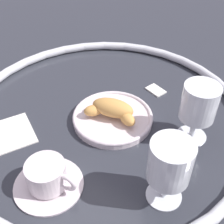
{
  "coord_description": "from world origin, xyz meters",
  "views": [
    {
      "loc": [
        -0.31,
        0.45,
        0.49
      ],
      "look_at": [
        -0.02,
        0.0,
        0.03
      ],
      "focal_mm": 47.74,
      "sensor_mm": 36.0,
      "label": 1
    }
  ],
  "objects_px": {
    "folded_napkin": "(8,134)",
    "croissant_large": "(112,110)",
    "juice_glass_left": "(199,105)",
    "pastry_plate": "(112,118)",
    "coffee_cup_near": "(48,178)",
    "juice_glass_right": "(170,164)",
    "sugar_packet": "(156,90)"
  },
  "relations": [
    {
      "from": "juice_glass_left",
      "to": "folded_napkin",
      "type": "relative_size",
      "value": 1.27
    },
    {
      "from": "pastry_plate",
      "to": "folded_napkin",
      "type": "bearing_deg",
      "value": 43.23
    },
    {
      "from": "juice_glass_left",
      "to": "croissant_large",
      "type": "bearing_deg",
      "value": 18.07
    },
    {
      "from": "coffee_cup_near",
      "to": "folded_napkin",
      "type": "distance_m",
      "value": 0.18
    },
    {
      "from": "pastry_plate",
      "to": "juice_glass_left",
      "type": "distance_m",
      "value": 0.21
    },
    {
      "from": "pastry_plate",
      "to": "juice_glass_right",
      "type": "bearing_deg",
      "value": 147.74
    },
    {
      "from": "pastry_plate",
      "to": "croissant_large",
      "type": "relative_size",
      "value": 1.44
    },
    {
      "from": "pastry_plate",
      "to": "coffee_cup_near",
      "type": "relative_size",
      "value": 1.41
    },
    {
      "from": "croissant_large",
      "to": "juice_glass_left",
      "type": "bearing_deg",
      "value": -161.93
    },
    {
      "from": "pastry_plate",
      "to": "coffee_cup_near",
      "type": "distance_m",
      "value": 0.22
    },
    {
      "from": "coffee_cup_near",
      "to": "juice_glass_left",
      "type": "relative_size",
      "value": 0.97
    },
    {
      "from": "croissant_large",
      "to": "juice_glass_left",
      "type": "distance_m",
      "value": 0.2
    },
    {
      "from": "juice_glass_right",
      "to": "folded_napkin",
      "type": "distance_m",
      "value": 0.38
    },
    {
      "from": "croissant_large",
      "to": "folded_napkin",
      "type": "distance_m",
      "value": 0.24
    },
    {
      "from": "coffee_cup_near",
      "to": "juice_glass_right",
      "type": "height_order",
      "value": "juice_glass_right"
    },
    {
      "from": "juice_glass_right",
      "to": "sugar_packet",
      "type": "xyz_separation_m",
      "value": [
        0.16,
        -0.29,
        -0.09
      ]
    },
    {
      "from": "pastry_plate",
      "to": "sugar_packet",
      "type": "relative_size",
      "value": 3.85
    },
    {
      "from": "coffee_cup_near",
      "to": "sugar_packet",
      "type": "relative_size",
      "value": 2.72
    },
    {
      "from": "pastry_plate",
      "to": "juice_glass_left",
      "type": "bearing_deg",
      "value": -162.89
    },
    {
      "from": "sugar_packet",
      "to": "juice_glass_right",
      "type": "bearing_deg",
      "value": 138.22
    },
    {
      "from": "juice_glass_right",
      "to": "pastry_plate",
      "type": "bearing_deg",
      "value": -32.26
    },
    {
      "from": "juice_glass_right",
      "to": "folded_napkin",
      "type": "height_order",
      "value": "juice_glass_right"
    },
    {
      "from": "juice_glass_left",
      "to": "pastry_plate",
      "type": "bearing_deg",
      "value": 17.11
    },
    {
      "from": "coffee_cup_near",
      "to": "juice_glass_right",
      "type": "relative_size",
      "value": 0.97
    },
    {
      "from": "croissant_large",
      "to": "coffee_cup_near",
      "type": "height_order",
      "value": "same"
    },
    {
      "from": "juice_glass_right",
      "to": "sugar_packet",
      "type": "bearing_deg",
      "value": -61.29
    },
    {
      "from": "juice_glass_right",
      "to": "folded_napkin",
      "type": "xyz_separation_m",
      "value": [
        0.37,
        0.04,
        -0.09
      ]
    },
    {
      "from": "coffee_cup_near",
      "to": "sugar_packet",
      "type": "distance_m",
      "value": 0.39
    },
    {
      "from": "juice_glass_left",
      "to": "juice_glass_right",
      "type": "relative_size",
      "value": 1.0
    },
    {
      "from": "folded_napkin",
      "to": "croissant_large",
      "type": "bearing_deg",
      "value": -137.42
    },
    {
      "from": "croissant_large",
      "to": "juice_glass_right",
      "type": "bearing_deg",
      "value": 148.31
    },
    {
      "from": "juice_glass_left",
      "to": "folded_napkin",
      "type": "bearing_deg",
      "value": 31.87
    }
  ]
}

